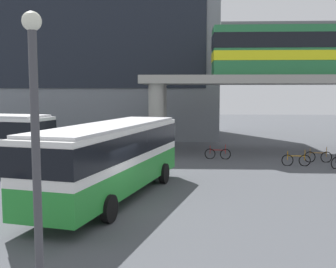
{
  "coord_description": "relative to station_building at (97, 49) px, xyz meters",
  "views": [
    {
      "loc": [
        2.91,
        -15.41,
        4.55
      ],
      "look_at": [
        1.87,
        7.94,
        2.2
      ],
      "focal_mm": 44.36,
      "sensor_mm": 36.0,
      "label": 1
    }
  ],
  "objects": [
    {
      "name": "ground_plane",
      "position": [
        6.57,
        -18.76,
        -9.13
      ],
      "size": [
        120.0,
        120.0,
        0.0
      ],
      "primitive_type": "plane",
      "color": "#47494F"
    },
    {
      "name": "lamp_post",
      "position": [
        6.67,
        -36.63,
        -5.56
      ],
      "size": [
        0.36,
        0.36,
        6.01
      ],
      "color": "#3F3F44",
      "rests_on": "ground_plane"
    },
    {
      "name": "bicycle_orange",
      "position": [
        16.31,
        -18.39,
        -8.77
      ],
      "size": [
        1.79,
        0.13,
        1.04
      ],
      "color": "black",
      "rests_on": "ground_plane"
    },
    {
      "name": "station_building",
      "position": [
        0.0,
        0.0,
        0.0
      ],
      "size": [
        24.99,
        12.78,
        18.26
      ],
      "color": "slate",
      "rests_on": "ground_plane"
    },
    {
      "name": "bicycle_brown",
      "position": [
        18.09,
        -16.98,
        -8.77
      ],
      "size": [
        1.79,
        0.12,
        1.04
      ],
      "color": "black",
      "rests_on": "ground_plane"
    },
    {
      "name": "bicycle_red",
      "position": [
        11.64,
        -15.93,
        -8.77
      ],
      "size": [
        1.79,
        0.26,
        1.04
      ],
      "color": "black",
      "rests_on": "ground_plane"
    },
    {
      "name": "bus_main",
      "position": [
        6.31,
        -26.82,
        -7.14
      ],
      "size": [
        5.11,
        11.33,
        3.22
      ],
      "color": "#268C33",
      "rests_on": "ground_plane"
    }
  ]
}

